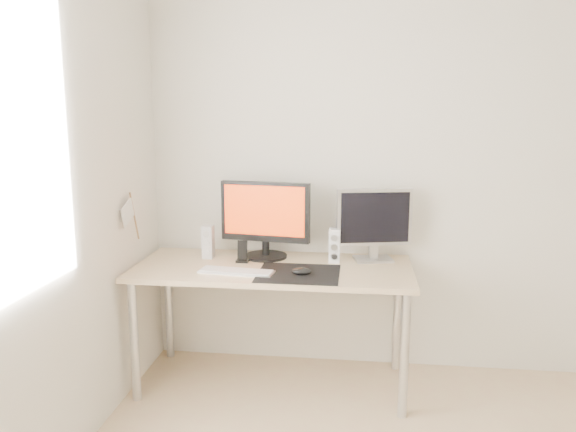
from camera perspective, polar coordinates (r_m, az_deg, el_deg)
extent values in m
plane|color=white|center=(3.52, 14.55, 4.37)|extent=(3.50, 0.00, 3.50)
cube|color=black|center=(3.11, 1.07, -5.86)|extent=(0.45, 0.40, 0.00)
ellipsoid|color=black|center=(3.07, 1.39, -5.64)|extent=(0.11, 0.07, 0.04)
cube|color=#D1B587|center=(3.26, -1.54, -5.35)|extent=(1.60, 0.70, 0.03)
cylinder|color=silver|center=(3.31, -15.35, -12.18)|extent=(0.05, 0.05, 0.70)
cylinder|color=silver|center=(3.09, 11.73, -13.71)|extent=(0.05, 0.05, 0.70)
cylinder|color=silver|center=(3.82, -12.02, -8.93)|extent=(0.05, 0.05, 0.70)
cylinder|color=silver|center=(3.63, 11.02, -9.94)|extent=(0.05, 0.05, 0.70)
cylinder|color=black|center=(3.45, -2.27, -4.08)|extent=(0.30, 0.30, 0.02)
cylinder|color=black|center=(3.43, -2.27, -2.98)|extent=(0.05, 0.05, 0.12)
cube|color=black|center=(3.38, -2.33, 0.44)|extent=(0.55, 0.13, 0.36)
cube|color=orange|center=(3.35, -2.46, 0.54)|extent=(0.50, 0.08, 0.30)
cube|color=#B3B3B6|center=(3.42, 8.63, -4.35)|extent=(0.25, 0.20, 0.01)
cube|color=#B3B3B5|center=(3.40, 8.66, -3.41)|extent=(0.06, 0.05, 0.10)
cube|color=#BDBDBF|center=(3.36, 8.76, -0.10)|extent=(0.45, 0.14, 0.34)
cube|color=black|center=(3.34, 8.85, -0.17)|extent=(0.40, 0.09, 0.30)
cube|color=silver|center=(3.45, -8.11, -2.60)|extent=(0.06, 0.07, 0.20)
cylinder|color=silver|center=(3.42, -8.27, -3.66)|extent=(0.04, 0.01, 0.04)
cylinder|color=silver|center=(3.41, -8.30, -2.76)|extent=(0.04, 0.01, 0.04)
cylinder|color=#ACACAE|center=(3.39, -8.32, -1.86)|extent=(0.04, 0.01, 0.04)
cube|color=white|center=(3.33, 4.74, -3.01)|extent=(0.06, 0.07, 0.20)
cylinder|color=#A9A9AB|center=(3.30, 4.70, -4.11)|extent=(0.04, 0.01, 0.04)
cylinder|color=#B1B1B3|center=(3.29, 4.71, -3.19)|extent=(0.04, 0.01, 0.04)
cylinder|color=silver|center=(3.27, 4.73, -2.25)|extent=(0.04, 0.01, 0.04)
cube|color=#BCBDBF|center=(3.14, -5.26, -5.67)|extent=(0.43, 0.17, 0.01)
cube|color=white|center=(3.14, -5.26, -5.53)|extent=(0.41, 0.15, 0.01)
cube|color=black|center=(3.35, -4.63, -4.55)|extent=(0.07, 0.06, 0.02)
cube|color=black|center=(3.33, -4.65, -3.47)|extent=(0.06, 0.03, 0.12)
cylinder|color=#A57F54|center=(3.33, -15.34, -0.02)|extent=(0.01, 0.10, 0.29)
cube|color=white|center=(3.24, -15.95, 0.38)|extent=(0.00, 0.19, 0.15)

